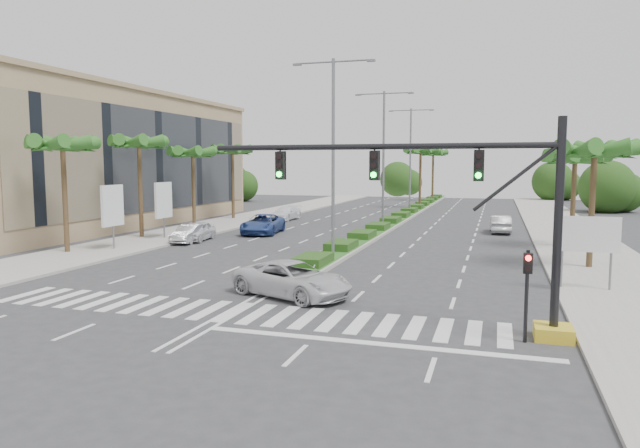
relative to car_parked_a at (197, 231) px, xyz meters
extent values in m
plane|color=#333335|center=(11.78, -18.20, -0.71)|extent=(160.00, 160.00, 0.00)
cube|color=gray|center=(26.98, 1.80, -0.64)|extent=(6.00, 120.00, 0.15)
cube|color=gray|center=(-3.42, 1.80, -0.64)|extent=(6.00, 120.00, 0.15)
cube|color=gray|center=(11.78, 26.80, -0.61)|extent=(2.20, 75.00, 0.20)
cube|color=#2B6322|center=(11.78, 26.80, -0.49)|extent=(1.80, 75.00, 0.04)
cube|color=tan|center=(-14.22, 7.80, 5.29)|extent=(12.00, 36.00, 12.00)
cube|color=gold|center=(23.28, -18.20, -0.49)|extent=(1.20, 1.20, 0.45)
cylinder|color=black|center=(23.28, -18.20, 2.99)|extent=(0.28, 0.28, 7.00)
cylinder|color=black|center=(17.28, -18.20, 5.59)|extent=(12.00, 0.20, 0.20)
cylinder|color=black|center=(21.88, -18.20, 4.49)|extent=(2.53, 0.12, 2.15)
cube|color=black|center=(20.78, -18.20, 4.94)|extent=(0.32, 0.24, 1.00)
cylinder|color=#19E533|center=(20.78, -18.34, 4.62)|extent=(0.20, 0.06, 0.20)
cube|color=black|center=(17.28, -18.20, 4.94)|extent=(0.32, 0.24, 1.00)
cylinder|color=#19E533|center=(17.28, -18.34, 4.62)|extent=(0.20, 0.06, 0.20)
cube|color=black|center=(13.78, -18.20, 4.94)|extent=(0.32, 0.24, 1.00)
cylinder|color=#19E533|center=(13.78, -18.34, 4.62)|extent=(0.20, 0.06, 0.20)
cylinder|color=black|center=(22.38, -18.80, 0.79)|extent=(0.12, 0.12, 3.00)
cube|color=black|center=(22.38, -18.95, 1.89)|extent=(0.28, 0.22, 0.65)
cylinder|color=red|center=(22.38, -19.08, 2.07)|extent=(0.18, 0.05, 0.18)
cylinder|color=slate|center=(24.28, -10.20, 0.69)|extent=(0.10, 0.10, 2.80)
cylinder|color=slate|center=(26.28, -10.20, 0.69)|extent=(0.10, 0.10, 2.80)
cube|color=#0C6638|center=(25.28, -10.20, 1.89)|extent=(2.60, 0.08, 1.50)
cube|color=white|center=(25.28, -10.25, 1.89)|extent=(2.70, 0.02, 1.60)
cylinder|color=slate|center=(-2.72, -6.20, 0.69)|extent=(0.12, 0.12, 2.80)
cube|color=white|center=(-2.72, -6.20, 2.29)|extent=(0.18, 2.10, 2.70)
cube|color=#D8594C|center=(-2.72, -6.20, 2.29)|extent=(0.12, 2.00, 2.60)
cylinder|color=slate|center=(-2.72, -0.20, 0.69)|extent=(0.12, 0.12, 2.80)
cube|color=white|center=(-2.72, -0.20, 2.29)|extent=(0.18, 2.10, 2.70)
cube|color=#D8594C|center=(-2.72, -0.20, 2.29)|extent=(0.12, 2.00, 2.60)
cylinder|color=brown|center=(-4.72, -8.20, 2.79)|extent=(0.32, 0.32, 7.00)
sphere|color=brown|center=(-4.72, -8.20, 6.19)|extent=(0.70, 0.70, 0.70)
cone|color=#256620|center=(-3.62, -8.20, 6.09)|extent=(0.90, 3.62, 1.50)
cone|color=#256620|center=(-4.03, -7.34, 6.09)|extent=(3.39, 2.96, 1.50)
cone|color=#256620|center=(-4.96, -7.13, 6.09)|extent=(3.73, 1.68, 1.50)
cone|color=#256620|center=(-5.71, -7.72, 6.09)|extent=(2.38, 3.65, 1.50)
cone|color=#256620|center=(-5.71, -8.68, 6.09)|extent=(2.38, 3.65, 1.50)
cone|color=#256620|center=(-4.96, -9.27, 6.09)|extent=(3.73, 1.68, 1.50)
cone|color=#256620|center=(-4.03, -9.06, 6.09)|extent=(3.39, 2.96, 1.50)
cylinder|color=brown|center=(-4.72, -0.20, 2.99)|extent=(0.32, 0.32, 7.40)
sphere|color=brown|center=(-4.72, -0.20, 6.59)|extent=(0.70, 0.70, 0.70)
cone|color=#256620|center=(-3.62, -0.20, 6.49)|extent=(0.90, 3.62, 1.50)
cone|color=#256620|center=(-4.03, 0.66, 6.49)|extent=(3.39, 2.96, 1.50)
cone|color=#256620|center=(-4.96, 0.87, 6.49)|extent=(3.73, 1.68, 1.50)
cone|color=#256620|center=(-5.71, 0.28, 6.49)|extent=(2.38, 3.65, 1.50)
cone|color=#256620|center=(-5.71, -0.68, 6.49)|extent=(2.38, 3.65, 1.50)
cone|color=#256620|center=(-4.96, -1.27, 6.49)|extent=(3.73, 1.68, 1.50)
cone|color=#256620|center=(-4.03, -1.06, 6.49)|extent=(3.39, 2.96, 1.50)
cylinder|color=brown|center=(-4.72, 7.80, 2.69)|extent=(0.32, 0.32, 6.80)
sphere|color=brown|center=(-4.72, 7.80, 5.99)|extent=(0.70, 0.70, 0.70)
cone|color=#256620|center=(-3.62, 7.80, 5.89)|extent=(0.90, 3.62, 1.50)
cone|color=#256620|center=(-4.03, 8.66, 5.89)|extent=(3.39, 2.96, 1.50)
cone|color=#256620|center=(-4.96, 8.87, 5.89)|extent=(3.73, 1.68, 1.50)
cone|color=#256620|center=(-5.71, 8.28, 5.89)|extent=(2.38, 3.65, 1.50)
cone|color=#256620|center=(-5.71, 7.32, 5.89)|extent=(2.38, 3.65, 1.50)
cone|color=#256620|center=(-4.96, 6.73, 5.89)|extent=(3.73, 1.68, 1.50)
cone|color=#256620|center=(-4.03, 6.94, 5.89)|extent=(3.39, 2.96, 1.50)
cylinder|color=brown|center=(-4.72, 15.80, 2.89)|extent=(0.32, 0.32, 7.20)
sphere|color=brown|center=(-4.72, 15.80, 6.39)|extent=(0.70, 0.70, 0.70)
cone|color=#256620|center=(-3.62, 15.80, 6.29)|extent=(0.90, 3.62, 1.50)
cone|color=#256620|center=(-4.03, 16.66, 6.29)|extent=(3.39, 2.96, 1.50)
cone|color=#256620|center=(-4.96, 16.87, 6.29)|extent=(3.73, 1.68, 1.50)
cone|color=#256620|center=(-5.71, 16.28, 6.29)|extent=(2.38, 3.65, 1.50)
cone|color=#256620|center=(-5.71, 15.32, 6.29)|extent=(2.38, 3.65, 1.50)
cone|color=#256620|center=(-4.96, 14.73, 6.29)|extent=(3.73, 1.68, 1.50)
cone|color=#256620|center=(-4.03, 14.94, 6.29)|extent=(3.39, 2.96, 1.50)
cylinder|color=brown|center=(26.28, -4.20, 2.54)|extent=(0.32, 0.32, 6.50)
sphere|color=brown|center=(26.28, -4.20, 5.69)|extent=(0.70, 0.70, 0.70)
cone|color=#256620|center=(27.38, -4.20, 5.59)|extent=(0.90, 3.62, 1.50)
cone|color=#256620|center=(26.97, -3.34, 5.59)|extent=(3.39, 2.96, 1.50)
cone|color=#256620|center=(26.04, -3.13, 5.59)|extent=(3.73, 1.68, 1.50)
cone|color=#256620|center=(25.29, -3.72, 5.59)|extent=(2.38, 3.65, 1.50)
cone|color=#256620|center=(25.29, -4.68, 5.59)|extent=(2.38, 3.65, 1.50)
cone|color=#256620|center=(26.04, -5.27, 5.59)|extent=(3.73, 1.68, 1.50)
cone|color=#256620|center=(26.97, -5.06, 5.59)|extent=(3.39, 2.96, 1.50)
cylinder|color=brown|center=(26.28, 3.80, 2.39)|extent=(0.32, 0.32, 6.20)
sphere|color=brown|center=(26.28, 3.80, 5.39)|extent=(0.70, 0.70, 0.70)
cone|color=#256620|center=(27.38, 3.80, 5.29)|extent=(0.90, 3.62, 1.50)
cone|color=#256620|center=(26.97, 4.66, 5.29)|extent=(3.39, 2.96, 1.50)
cone|color=#256620|center=(26.04, 4.87, 5.29)|extent=(3.73, 1.68, 1.50)
cone|color=#256620|center=(25.29, 4.28, 5.29)|extent=(2.38, 3.65, 1.50)
cone|color=#256620|center=(25.29, 3.32, 5.29)|extent=(2.38, 3.65, 1.50)
cone|color=#256620|center=(26.04, 2.73, 5.29)|extent=(3.73, 1.68, 1.50)
cone|color=#256620|center=(26.97, 2.94, 5.29)|extent=(3.39, 2.96, 1.50)
cylinder|color=brown|center=(11.78, 36.80, 3.04)|extent=(0.32, 0.32, 7.50)
sphere|color=brown|center=(11.78, 36.80, 6.69)|extent=(0.70, 0.70, 0.70)
cone|color=#256620|center=(12.88, 36.80, 6.59)|extent=(0.90, 3.62, 1.50)
cone|color=#256620|center=(12.47, 37.66, 6.59)|extent=(3.39, 2.96, 1.50)
cone|color=#256620|center=(11.54, 37.87, 6.59)|extent=(3.73, 1.68, 1.50)
cone|color=#256620|center=(10.79, 37.28, 6.59)|extent=(2.38, 3.65, 1.50)
cone|color=#256620|center=(10.79, 36.32, 6.59)|extent=(2.38, 3.65, 1.50)
cone|color=#256620|center=(11.54, 35.73, 6.59)|extent=(3.73, 1.68, 1.50)
cone|color=#256620|center=(12.47, 35.94, 6.59)|extent=(3.39, 2.96, 1.50)
cylinder|color=brown|center=(11.78, 51.80, 3.04)|extent=(0.32, 0.32, 7.50)
sphere|color=brown|center=(11.78, 51.80, 6.69)|extent=(0.70, 0.70, 0.70)
cone|color=#256620|center=(12.88, 51.80, 6.59)|extent=(0.90, 3.62, 1.50)
cone|color=#256620|center=(12.47, 52.66, 6.59)|extent=(3.39, 2.96, 1.50)
cone|color=#256620|center=(11.54, 52.87, 6.59)|extent=(3.73, 1.68, 1.50)
cone|color=#256620|center=(10.79, 52.28, 6.59)|extent=(2.38, 3.65, 1.50)
cone|color=#256620|center=(10.79, 51.32, 6.59)|extent=(2.38, 3.65, 1.50)
cone|color=#256620|center=(11.54, 50.73, 6.59)|extent=(3.73, 1.68, 1.50)
cone|color=#256620|center=(12.47, 50.94, 6.59)|extent=(3.39, 2.96, 1.50)
cylinder|color=slate|center=(11.78, -4.20, 5.29)|extent=(0.20, 0.20, 12.00)
cylinder|color=slate|center=(10.58, -4.20, 11.09)|extent=(2.40, 0.10, 0.10)
cylinder|color=slate|center=(12.98, -4.20, 11.09)|extent=(2.40, 0.10, 0.10)
cube|color=slate|center=(9.48, -4.20, 11.04)|extent=(0.50, 0.25, 0.12)
cube|color=slate|center=(14.08, -4.20, 11.04)|extent=(0.50, 0.25, 0.12)
cylinder|color=slate|center=(11.78, 11.80, 5.29)|extent=(0.20, 0.20, 12.00)
cylinder|color=slate|center=(10.58, 11.80, 11.09)|extent=(2.40, 0.10, 0.10)
cylinder|color=slate|center=(12.98, 11.80, 11.09)|extent=(2.40, 0.10, 0.10)
cube|color=slate|center=(9.48, 11.80, 11.04)|extent=(0.50, 0.25, 0.12)
cube|color=slate|center=(14.08, 11.80, 11.04)|extent=(0.50, 0.25, 0.12)
cylinder|color=slate|center=(11.78, 27.80, 5.29)|extent=(0.20, 0.20, 12.00)
cylinder|color=slate|center=(10.58, 27.80, 11.09)|extent=(2.40, 0.10, 0.10)
cylinder|color=slate|center=(12.98, 27.80, 11.09)|extent=(2.40, 0.10, 0.10)
cube|color=slate|center=(9.48, 27.80, 11.04)|extent=(0.50, 0.25, 0.12)
cube|color=slate|center=(14.08, 27.80, 11.04)|extent=(0.50, 0.25, 0.12)
imported|color=silver|center=(0.00, 0.00, 0.00)|extent=(2.19, 4.37, 1.43)
imported|color=silver|center=(-0.02, -1.13, -0.05)|extent=(1.76, 4.14, 1.33)
imported|color=#2C4589|center=(3.03, 5.36, 0.09)|extent=(3.40, 6.06, 1.60)
imported|color=white|center=(0.69, 16.94, -0.01)|extent=(2.24, 4.93, 1.40)
imported|color=silver|center=(13.05, -15.00, 0.05)|extent=(6.02, 4.38, 1.52)
imported|color=#A3A3A7|center=(21.72, 11.83, 0.02)|extent=(1.79, 4.54, 1.47)
camera|label=1|loc=(21.39, -37.75, 4.97)|focal=32.00mm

